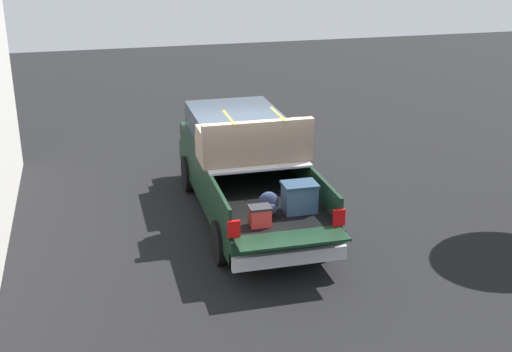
% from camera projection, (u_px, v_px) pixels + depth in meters
% --- Properties ---
extents(ground_plane, '(40.00, 40.00, 0.00)m').
position_uv_depth(ground_plane, '(249.00, 217.00, 13.64)').
color(ground_plane, black).
extents(pickup_truck, '(6.05, 2.07, 2.23)m').
position_uv_depth(pickup_truck, '(244.00, 166.00, 13.63)').
color(pickup_truck, black).
rests_on(pickup_truck, ground_plane).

